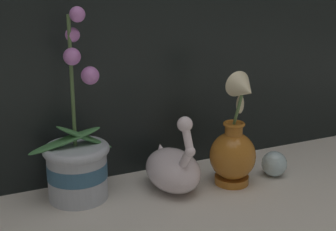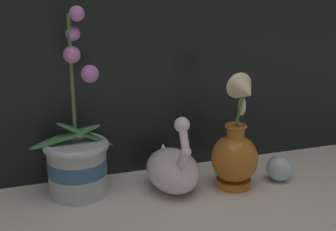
{
  "view_description": "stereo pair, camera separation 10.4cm",
  "coord_description": "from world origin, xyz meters",
  "px_view_note": "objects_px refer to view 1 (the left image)",
  "views": [
    {
      "loc": [
        -0.43,
        -0.79,
        0.49
      ],
      "look_at": [
        -0.02,
        0.12,
        0.18
      ],
      "focal_mm": 50.0,
      "sensor_mm": 36.0,
      "label": 1
    },
    {
      "loc": [
        -0.33,
        -0.83,
        0.49
      ],
      "look_at": [
        -0.02,
        0.12,
        0.18
      ],
      "focal_mm": 50.0,
      "sensor_mm": 36.0,
      "label": 2
    }
  ],
  "objects_px": {
    "blue_vase": "(234,148)",
    "glass_sphere": "(274,164)",
    "orchid_potted_plant": "(77,162)",
    "swan_figurine": "(172,167)"
  },
  "relations": [
    {
      "from": "blue_vase",
      "to": "glass_sphere",
      "type": "bearing_deg",
      "value": -1.32
    },
    {
      "from": "orchid_potted_plant",
      "to": "glass_sphere",
      "type": "xyz_separation_m",
      "value": [
        0.47,
        -0.08,
        -0.05
      ]
    },
    {
      "from": "orchid_potted_plant",
      "to": "swan_figurine",
      "type": "relative_size",
      "value": 2.11
    },
    {
      "from": "blue_vase",
      "to": "orchid_potted_plant",
      "type": "bearing_deg",
      "value": 167.07
    },
    {
      "from": "swan_figurine",
      "to": "glass_sphere",
      "type": "height_order",
      "value": "swan_figurine"
    },
    {
      "from": "orchid_potted_plant",
      "to": "glass_sphere",
      "type": "bearing_deg",
      "value": -10.09
    },
    {
      "from": "orchid_potted_plant",
      "to": "blue_vase",
      "type": "bearing_deg",
      "value": -12.93
    },
    {
      "from": "glass_sphere",
      "to": "orchid_potted_plant",
      "type": "bearing_deg",
      "value": 169.91
    },
    {
      "from": "swan_figurine",
      "to": "blue_vase",
      "type": "xyz_separation_m",
      "value": [
        0.14,
        -0.04,
        0.04
      ]
    },
    {
      "from": "orchid_potted_plant",
      "to": "swan_figurine",
      "type": "distance_m",
      "value": 0.22
    }
  ]
}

